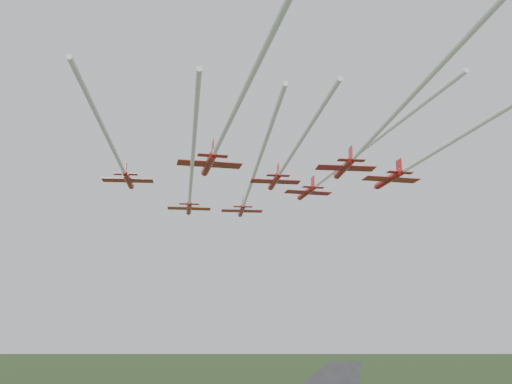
% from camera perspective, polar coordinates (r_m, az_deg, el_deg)
% --- Properties ---
extents(jet_lead, '(22.18, 67.16, 2.60)m').
position_cam_1_polar(jet_lead, '(103.03, -0.67, 0.38)').
color(jet_lead, red).
extents(jet_row2_left, '(22.18, 61.26, 2.41)m').
position_cam_1_polar(jet_row2_left, '(91.16, -6.54, 0.76)').
color(jet_row2_left, red).
extents(jet_row2_right, '(26.02, 55.26, 2.69)m').
position_cam_1_polar(jet_row2_right, '(96.88, 7.81, 2.04)').
color(jet_row2_right, red).
extents(jet_row3_left, '(15.50, 45.75, 2.41)m').
position_cam_1_polar(jet_row3_left, '(82.92, -13.57, 3.11)').
color(jet_row3_left, red).
extents(jet_row3_mid, '(16.89, 43.85, 2.50)m').
position_cam_1_polar(jet_row3_mid, '(86.65, 2.95, 2.76)').
color(jet_row3_mid, red).
extents(jet_row3_right, '(22.98, 49.92, 2.94)m').
position_cam_1_polar(jet_row3_right, '(91.89, 16.18, 3.10)').
color(jet_row3_right, red).
extents(jet_row4_left, '(28.03, 61.30, 2.74)m').
position_cam_1_polar(jet_row4_left, '(65.66, -2.67, 7.08)').
color(jet_row4_left, red).
extents(jet_row4_right, '(20.69, 58.08, 2.75)m').
position_cam_1_polar(jet_row4_right, '(76.53, 11.73, 5.51)').
color(jet_row4_right, red).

